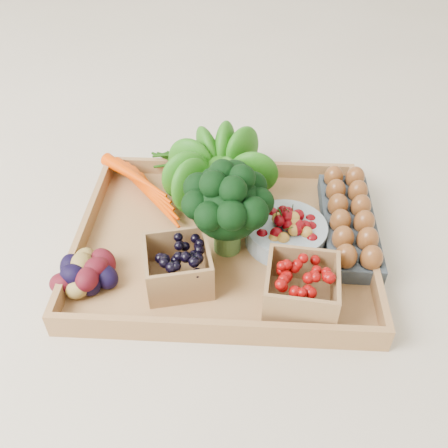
{
  "coord_description": "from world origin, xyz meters",
  "views": [
    {
      "loc": [
        0.04,
        -0.7,
        0.68
      ],
      "look_at": [
        0.0,
        0.0,
        0.06
      ],
      "focal_mm": 40.0,
      "sensor_mm": 36.0,
      "label": 1
    }
  ],
  "objects_px": {
    "tray": "(224,244)",
    "cherry_bowl": "(286,233)",
    "broccoli": "(227,222)",
    "egg_carton": "(348,225)"
  },
  "relations": [
    {
      "from": "tray",
      "to": "cherry_bowl",
      "type": "xyz_separation_m",
      "value": [
        0.12,
        0.01,
        0.03
      ]
    },
    {
      "from": "tray",
      "to": "egg_carton",
      "type": "distance_m",
      "value": 0.25
    },
    {
      "from": "broccoli",
      "to": "cherry_bowl",
      "type": "bearing_deg",
      "value": 12.93
    },
    {
      "from": "tray",
      "to": "egg_carton",
      "type": "height_order",
      "value": "egg_carton"
    },
    {
      "from": "cherry_bowl",
      "to": "egg_carton",
      "type": "relative_size",
      "value": 0.55
    },
    {
      "from": "cherry_bowl",
      "to": "egg_carton",
      "type": "xyz_separation_m",
      "value": [
        0.12,
        0.04,
        -0.0
      ]
    },
    {
      "from": "tray",
      "to": "cherry_bowl",
      "type": "distance_m",
      "value": 0.12
    },
    {
      "from": "egg_carton",
      "to": "tray",
      "type": "bearing_deg",
      "value": -168.78
    },
    {
      "from": "tray",
      "to": "broccoli",
      "type": "bearing_deg",
      "value": -68.47
    },
    {
      "from": "tray",
      "to": "cherry_bowl",
      "type": "height_order",
      "value": "cherry_bowl"
    }
  ]
}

